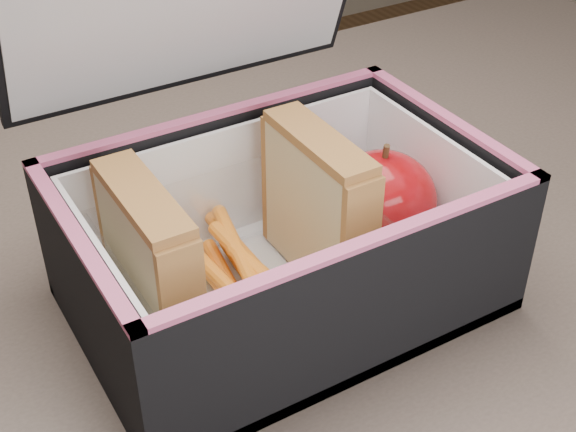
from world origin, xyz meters
name	(u,v)px	position (x,y,z in m)	size (l,w,h in m)	color
kitchen_table	(325,374)	(0.00, 0.00, 0.66)	(1.20, 0.80, 0.75)	brown
lunch_bag	(280,228)	(-0.04, 0.01, 0.81)	(0.28, 0.25, 0.28)	black
plastic_tub	(239,261)	(-0.07, 0.01, 0.80)	(0.17, 0.12, 0.07)	white
sandwich_left	(150,265)	(-0.13, 0.01, 0.82)	(0.03, 0.10, 0.11)	tan
sandwich_right	(318,206)	(-0.01, 0.01, 0.82)	(0.03, 0.10, 0.11)	tan
carrot_sticks	(241,271)	(-0.06, 0.02, 0.78)	(0.05, 0.15, 0.03)	orange
paper_napkin	(367,242)	(0.04, 0.01, 0.77)	(0.08, 0.08, 0.01)	white
red_apple	(382,201)	(0.05, 0.01, 0.81)	(0.10, 0.10, 0.08)	#870403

